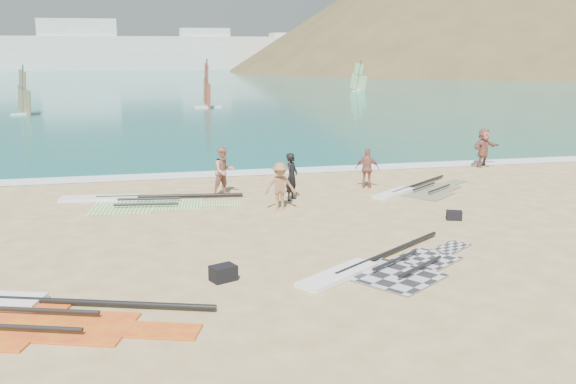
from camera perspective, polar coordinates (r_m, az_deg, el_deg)
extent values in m
plane|color=#D7BB7E|center=(16.51, 7.95, -6.13)|extent=(300.00, 300.00, 0.00)
cube|color=#0C5756|center=(146.81, -10.63, 10.41)|extent=(300.00, 240.00, 0.06)
cube|color=white|center=(27.99, -0.86, 1.79)|extent=(300.00, 1.20, 0.04)
cube|color=white|center=(165.24, -18.03, 11.65)|extent=(160.00, 8.00, 8.00)
cube|color=white|center=(165.23, -18.08, 12.34)|extent=(18.00, 7.00, 12.00)
cube|color=white|center=(165.34, -7.41, 12.50)|extent=(12.00, 7.00, 10.00)
cube|color=white|center=(169.54, 1.24, 12.43)|extent=(16.00, 7.00, 9.00)
cube|color=white|center=(175.41, 7.75, 12.66)|extent=(10.00, 7.00, 11.00)
cone|color=brown|center=(170.73, 19.74, 10.19)|extent=(143.00, 143.00, 45.00)
cube|color=#28272A|center=(15.50, 9.20, -7.37)|extent=(2.64, 2.69, 0.04)
cube|color=#28272A|center=(16.81, 12.20, -5.89)|extent=(1.91, 1.88, 0.04)
cube|color=#28272A|center=(17.91, 14.29, -4.84)|extent=(1.33, 1.19, 0.04)
cylinder|color=black|center=(16.97, 9.04, -5.29)|extent=(3.83, 2.78, 0.11)
cylinder|color=black|center=(16.19, 9.53, -5.98)|extent=(1.60, 1.17, 0.08)
cylinder|color=black|center=(15.85, 11.68, -6.48)|extent=(1.60, 1.17, 0.08)
cube|color=white|center=(15.27, 4.47, -7.40)|extent=(2.35, 1.93, 0.12)
cube|color=#5EC322|center=(22.59, -14.35, -1.21)|extent=(2.30, 2.49, 0.04)
cube|color=#5EC322|center=(22.39, -9.77, -1.12)|extent=(1.75, 1.65, 0.04)
cube|color=#5EC322|center=(22.33, -6.00, -1.04)|extent=(1.43, 0.84, 0.04)
cylinder|color=black|center=(23.38, -10.43, -0.35)|extent=(5.18, 0.75, 0.12)
cylinder|color=black|center=(22.84, -12.26, -0.59)|extent=(2.14, 0.35, 0.09)
cylinder|color=black|center=(22.07, -12.48, -1.06)|extent=(2.14, 0.35, 0.09)
cube|color=white|center=(23.74, -16.42, -0.57)|extent=(2.78, 1.06, 0.12)
cube|color=#F25B21|center=(24.22, 11.96, -0.16)|extent=(2.36, 2.39, 0.04)
cube|color=#F25B21|center=(25.47, 13.43, 0.39)|extent=(1.70, 1.68, 0.04)
cube|color=#F25B21|center=(26.50, 14.53, 0.80)|extent=(1.17, 1.08, 0.04)
cylinder|color=black|center=(25.57, 11.57, 0.71)|extent=(3.28, 2.62, 0.10)
cylinder|color=black|center=(24.87, 12.00, 0.50)|extent=(1.37, 1.10, 0.07)
cylinder|color=black|center=(24.60, 13.29, 0.30)|extent=(1.37, 1.10, 0.07)
cube|color=white|center=(23.89, 9.38, -0.14)|extent=(2.04, 1.78, 0.12)
cube|color=red|center=(13.22, -17.28, -11.44)|extent=(1.99, 1.92, 0.04)
cube|color=red|center=(12.73, -10.99, -12.04)|extent=(1.52, 1.09, 0.04)
cylinder|color=black|center=(14.18, -16.96, -9.38)|extent=(5.02, 1.79, 0.13)
cylinder|color=black|center=(13.91, -20.63, -9.82)|extent=(2.09, 0.78, 0.09)
cylinder|color=black|center=(13.26, -22.17, -11.07)|extent=(2.09, 0.78, 0.09)
cube|color=black|center=(15.09, -5.78, -7.18)|extent=(0.68, 0.60, 0.36)
cube|color=black|center=(20.86, 14.55, -2.02)|extent=(0.56, 0.48, 0.29)
imported|color=black|center=(22.69, 0.34, 1.37)|extent=(0.68, 0.73, 1.68)
imported|color=tan|center=(23.56, -5.72, 1.85)|extent=(1.05, 0.94, 1.78)
imported|color=#986546|center=(21.31, -0.71, 0.52)|extent=(1.08, 0.67, 1.60)
imported|color=#A65A4B|center=(24.83, 7.07, 2.10)|extent=(0.98, 0.73, 1.54)
imported|color=#9C594D|center=(30.40, 17.00, 3.79)|extent=(1.71, 1.12, 1.77)
cube|color=white|center=(56.24, -22.30, 6.45)|extent=(2.22, 1.69, 0.13)
cube|color=orange|center=(56.15, -22.40, 7.53)|extent=(1.45, 2.35, 2.41)
cube|color=orange|center=(56.05, -22.54, 9.21)|extent=(0.84, 1.33, 1.67)
cylinder|color=black|center=(56.09, -22.48, 8.47)|extent=(0.47, 0.70, 3.82)
cube|color=white|center=(58.62, -7.18, 7.51)|extent=(2.49, 0.98, 0.14)
cube|color=red|center=(58.52, -7.21, 8.66)|extent=(0.41, 2.95, 2.64)
cube|color=red|center=(58.43, -7.26, 10.43)|extent=(0.25, 1.67, 1.83)
cylinder|color=black|center=(58.46, -7.24, 9.64)|extent=(0.20, 0.84, 4.19)
cube|color=white|center=(80.87, 6.28, 8.93)|extent=(2.06, 1.75, 0.12)
cube|color=#6FBA2A|center=(80.81, 6.30, 9.65)|extent=(1.58, 2.11, 2.30)
cube|color=#6FBA2A|center=(80.75, 6.32, 10.77)|extent=(0.91, 1.21, 1.60)
cylinder|color=black|center=(80.77, 6.31, 10.28)|extent=(0.50, 0.64, 3.65)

